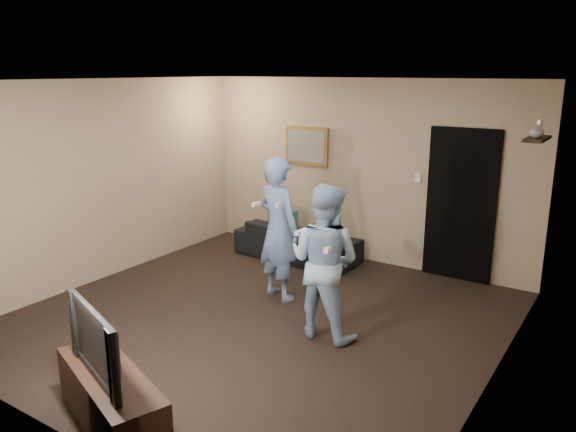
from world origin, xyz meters
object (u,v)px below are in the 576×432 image
Objects in this scene: television at (106,340)px; tv_console at (111,401)px; wii_player_right at (324,261)px; wii_player_left at (279,229)px; sofa at (297,241)px.

tv_console is at bearing -159.80° from television.
wii_player_right reaches higher than television.
wii_player_left reaches higher than tv_console.
wii_player_left is 1.07× the size of wii_player_right.
tv_console is 1.33× the size of television.
tv_console is (0.99, -4.22, -0.02)m from sofa.
tv_console is 0.51m from television.
wii_player_left is (0.59, -1.35, 0.60)m from sofa.
sofa is at bearing 113.61° from wii_player_left.
wii_player_right is at bearing 130.83° from sofa.
sofa is 1.06× the size of wii_player_left.
tv_console is at bearing -81.98° from wii_player_left.
television reaches higher than sofa.
tv_console is at bearing -103.37° from wii_player_right.
wii_player_left is at bearing 149.04° from wii_player_right.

